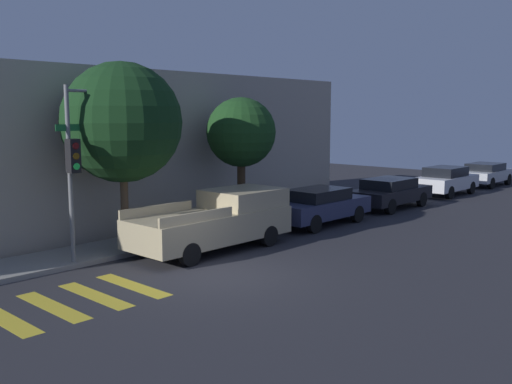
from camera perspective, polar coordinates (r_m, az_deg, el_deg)
ground_plane at (r=14.94m, az=-4.29°, el=-8.33°), size 60.00×60.00×0.00m
sidewalk at (r=18.16m, az=-13.44°, el=-5.39°), size 26.00×2.04×0.14m
building_row at (r=21.56m, az=-20.24°, el=3.85°), size 26.00×6.00×5.68m
crosswalk at (r=13.60m, az=-17.72°, el=-10.32°), size 3.57×2.60×0.00m
traffic_light_pole at (r=16.22m, az=-16.41°, el=4.61°), size 2.71×0.56×4.92m
pickup_truck at (r=17.65m, az=-3.88°, el=-2.83°), size 5.28×2.09×1.76m
sedan_near_corner at (r=21.57m, az=6.34°, el=-1.33°), size 4.43×1.78×1.38m
sedan_middle at (r=25.91m, az=13.24°, el=-0.01°), size 4.49×1.86×1.34m
sedan_far_end at (r=30.95m, az=18.47°, el=1.13°), size 4.21×1.79×1.46m
sedan_tail_of_row at (r=35.82m, az=21.98°, el=1.73°), size 4.25×1.85×1.32m
tree_near_corner at (r=17.49m, az=-13.25°, el=6.77°), size 3.58×3.58×5.70m
tree_midblock at (r=20.76m, az=-1.50°, el=5.91°), size 2.53×2.53×4.76m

